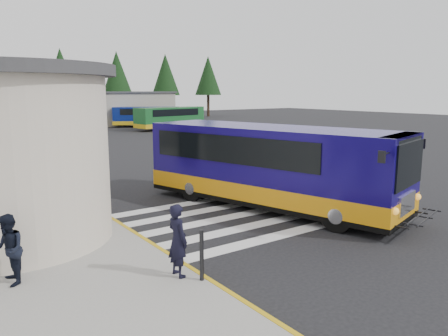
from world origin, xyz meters
TOP-DOWN VIEW (x-y plane):
  - ground at (0.00, 0.00)m, footprint 140.00×140.00m
  - curb_strip at (-4.05, 4.00)m, footprint 0.12×34.00m
  - crosswalk at (-0.50, -0.80)m, footprint 8.00×5.35m
  - depot_building at (6.00, 42.00)m, footprint 26.40×8.40m
  - tree_line at (6.29, 50.00)m, footprint 58.40×4.40m
  - transit_bus at (1.52, -0.55)m, footprint 5.76×10.85m
  - pedestrian_a at (-4.50, -4.25)m, footprint 0.42×0.62m
  - pedestrian_b at (-7.66, -2.56)m, footprint 0.60×0.76m
  - bollard at (-4.20, -4.77)m, footprint 0.09×0.09m
  - far_bus_a at (13.87, 35.75)m, footprint 8.14×5.57m
  - far_bus_b at (14.46, 31.14)m, footprint 8.55×3.73m

SIDE VIEW (x-z plane):
  - ground at x=0.00m, z-range 0.00..0.00m
  - crosswalk at x=-0.50m, z-range 0.00..0.01m
  - curb_strip at x=-4.05m, z-range 0.00..0.16m
  - bollard at x=-4.20m, z-range 0.15..1.30m
  - pedestrian_b at x=-7.66m, z-range 0.15..1.69m
  - pedestrian_a at x=-4.50m, z-range 0.15..1.81m
  - far_bus_a at x=13.87m, z-range 0.31..2.37m
  - far_bus_b at x=14.46m, z-range 0.32..2.45m
  - transit_bus at x=1.52m, z-range -0.06..2.91m
  - depot_building at x=6.00m, z-range 0.01..4.21m
  - tree_line at x=6.29m, z-range 1.77..11.77m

